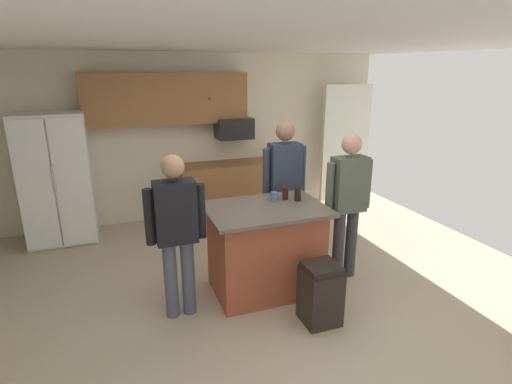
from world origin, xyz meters
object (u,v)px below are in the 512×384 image
person_elder_center (284,181)px  trash_bin (320,293)px  refrigerator (57,179)px  glass_stout_tall (285,193)px  microwave_over_range (234,128)px  kitchen_island (266,249)px  glass_short_whisky (298,194)px  mug_ceramic_white (274,197)px  person_guest_by_door (176,227)px  person_guest_right (348,197)px

person_elder_center → trash_bin: 1.60m
refrigerator → glass_stout_tall: 3.27m
refrigerator → glass_stout_tall: bearing=-39.9°
refrigerator → microwave_over_range: (2.60, 0.12, 0.55)m
kitchen_island → refrigerator: bearing=134.1°
glass_stout_tall → glass_short_whisky: bearing=-40.1°
person_elder_center → mug_ceramic_white: person_elder_center is taller
person_guest_by_door → glass_stout_tall: size_ratio=11.61×
microwave_over_range → person_guest_right: 2.54m
refrigerator → trash_bin: bearing=-50.4°
refrigerator → glass_stout_tall: (2.50, -2.10, 0.14)m
mug_ceramic_white → microwave_over_range: bearing=83.9°
kitchen_island → person_guest_by_door: 1.07m
microwave_over_range → person_guest_by_door: size_ratio=0.34×
person_guest_by_door → glass_short_whisky: 1.39m
person_elder_center → refrigerator: bearing=-83.3°
refrigerator → mug_ceramic_white: bearing=-42.1°
kitchen_island → trash_bin: kitchen_island is taller
trash_bin → glass_short_whisky: bearing=81.1°
refrigerator → person_guest_by_door: 2.72m
person_guest_right → glass_short_whisky: 0.58m
person_guest_right → mug_ceramic_white: 0.84m
person_guest_right → glass_stout_tall: size_ratio=12.08×
refrigerator → person_guest_by_door: size_ratio=1.11×
person_elder_center → glass_stout_tall: size_ratio=12.52×
glass_stout_tall → person_elder_center: bearing=67.2°
person_guest_right → mug_ceramic_white: size_ratio=14.19×
person_guest_by_door → mug_ceramic_white: (1.11, 0.28, 0.09)m
glass_stout_tall → trash_bin: size_ratio=0.23×
person_guest_right → trash_bin: size_ratio=2.78×
refrigerator → person_elder_center: (2.72, -1.59, 0.12)m
refrigerator → kitchen_island: bearing=-45.9°
microwave_over_range → mug_ceramic_white: (-0.24, -2.25, -0.43)m
refrigerator → person_elder_center: bearing=-30.4°
refrigerator → trash_bin: (2.48, -3.00, -0.60)m
trash_bin → microwave_over_range: bearing=87.9°
kitchen_island → person_elder_center: bearing=53.0°
person_guest_by_door → glass_short_whisky: bearing=1.0°
refrigerator → kitchen_island: size_ratio=1.44×
person_elder_center → person_guest_right: bearing=70.0°
person_elder_center → glass_stout_tall: 0.55m
mug_ceramic_white → person_guest_right: bearing=-12.1°
person_elder_center → glass_short_whisky: (-0.10, -0.60, 0.02)m
trash_bin → person_guest_right: bearing=44.9°
person_guest_by_door → glass_short_whisky: size_ratio=10.86×
person_guest_by_door → glass_stout_tall: 1.30m
trash_bin → glass_stout_tall: bearing=88.7°
kitchen_island → person_elder_center: person_elder_center is taller
kitchen_island → mug_ceramic_white: mug_ceramic_white is taller
microwave_over_range → person_guest_right: person_guest_right is taller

